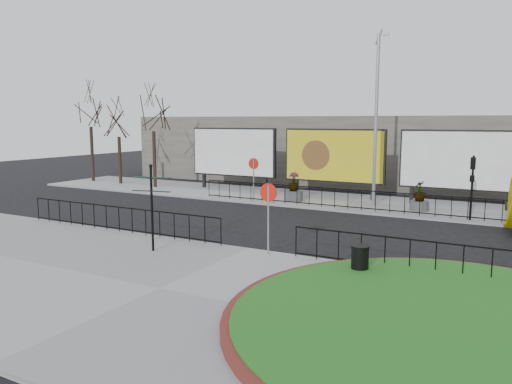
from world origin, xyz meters
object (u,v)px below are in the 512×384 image
Objects in this scene: planter_a at (294,191)px; planter_c at (419,199)px; billboard_mid at (334,156)px; litter_bin at (360,260)px; lamp_post at (376,118)px; fingerpost_sign at (152,199)px.

planter_c is at bearing 1.86° from planter_a.
billboard_mid reaches higher than litter_bin.
lamp_post is 13.95m from fingerpost_sign.
billboard_mid is 4.02× the size of planter_c.
planter_c is at bearing -4.29° from lamp_post.
litter_bin is (2.99, -12.25, -4.24)m from lamp_post.
fingerpost_sign reaches higher than litter_bin.
planter_a is (-0.24, 12.56, -1.27)m from fingerpost_sign.
litter_bin is 12.08m from planter_c.
planter_a is at bearing 122.48° from litter_bin.
fingerpost_sign is 7.46m from litter_bin.
fingerpost_sign is at bearing -108.35° from lamp_post.
planter_a is at bearing -178.14° from planter_c.
planter_a is 6.98m from planter_c.
fingerpost_sign is at bearing -174.36° from litter_bin.
fingerpost_sign is at bearing -117.78° from planter_c.
billboard_mid reaches higher than planter_a.
fingerpost_sign reaches higher than planter_c.
billboard_mid is 3.40m from planter_a.
lamp_post is 5.99× the size of planter_c.
lamp_post is 6.14m from planter_a.
billboard_mid is at bearing 112.88° from litter_bin.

